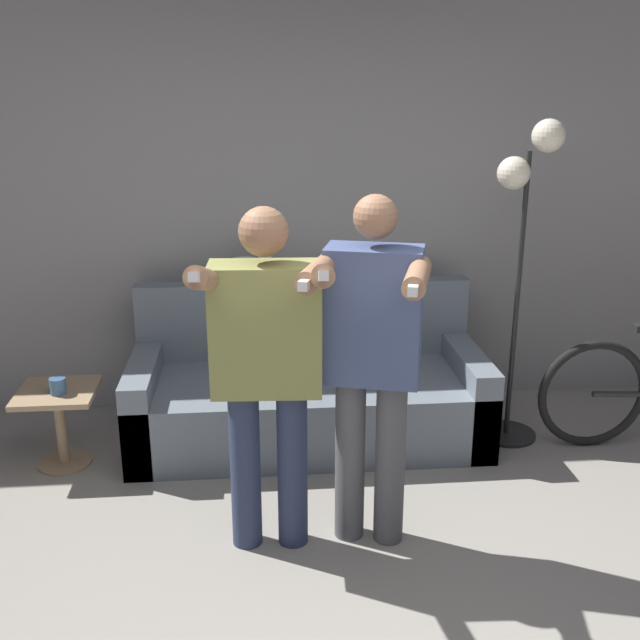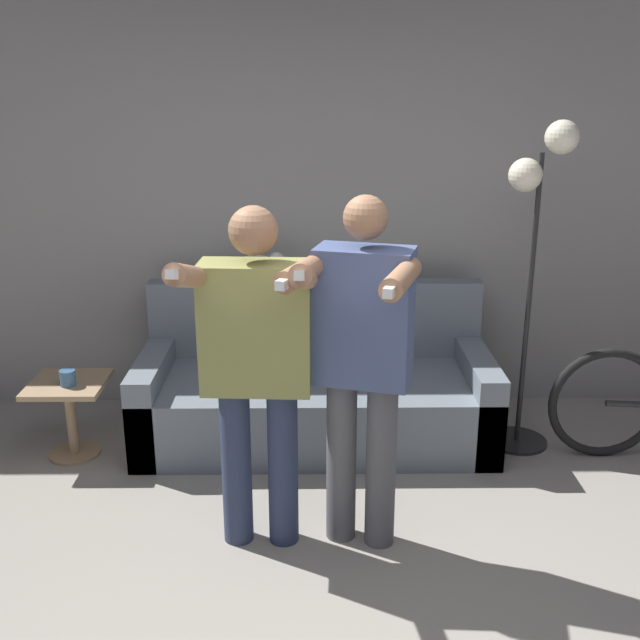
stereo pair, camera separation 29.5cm
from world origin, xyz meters
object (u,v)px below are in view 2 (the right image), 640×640
Objects in this scene: person_left at (256,357)px; cat at (258,268)px; couch at (316,393)px; side_table at (70,403)px; cup at (68,378)px; floor_lamp at (537,220)px; person_right at (362,355)px.

person_left is 3.80× the size of cat.
couch is 4.98× the size of cat.
cup is at bearing -65.34° from side_table.
person_left is 0.84× the size of floor_lamp.
person_left reaches higher than side_table.
person_right is 3.91× the size of cat.
cup is at bearing -176.22° from floor_lamp.
couch is at bearing 12.13° from cup.
side_table is (-1.15, 0.88, -0.61)m from person_left.
person_left is 0.97× the size of person_right.
person_right is 1.94m from side_table.
cat is 1.69m from floor_lamp.
cup is at bearing 146.69° from person_left.
cup is (-1.04, -0.63, -0.48)m from cat.
cat is at bearing 137.21° from couch.
couch is 1.10× the size of floor_lamp.
cat is (-0.56, 1.46, 0.04)m from person_right.
floor_lamp is at bearing 3.78° from cup.
couch reaches higher than cup.
person_right reaches higher than cup.
person_right reaches higher than side_table.
person_right is at bearing -69.17° from cat.
floor_lamp is 4.15× the size of side_table.
person_left is 1.46m from cat.
side_table is 5.07× the size of cup.
side_table is at bearing -151.46° from cat.
cat is at bearing 96.66° from person_left.
person_right reaches higher than cat.
cup reaches higher than side_table.
couch is 4.58× the size of side_table.
person_left reaches higher than cat.
cat is 1.30m from cup.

